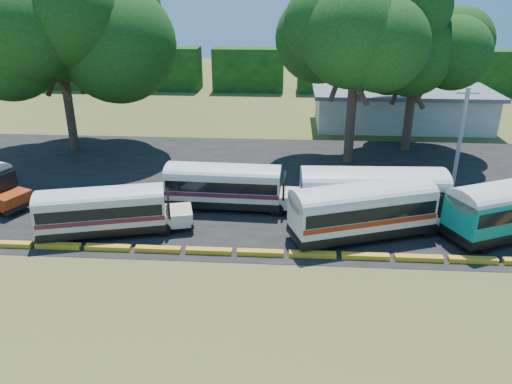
{
  "coord_description": "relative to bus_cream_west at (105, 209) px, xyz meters",
  "views": [
    {
      "loc": [
        5.94,
        -24.1,
        14.62
      ],
      "look_at": [
        3.91,
        6.0,
        1.84
      ],
      "focal_mm": 35.0,
      "sensor_mm": 36.0,
      "label": 1
    }
  ],
  "objects": [
    {
      "name": "ground",
      "position": [
        5.18,
        -3.0,
        -1.74
      ],
      "size": [
        160.0,
        160.0,
        0.0
      ],
      "primitive_type": "plane",
      "color": "#40511B",
      "rests_on": "ground"
    },
    {
      "name": "asphalt_strip",
      "position": [
        6.18,
        9.0,
        -1.73
      ],
      "size": [
        64.0,
        24.0,
        0.02
      ],
      "primitive_type": "cube",
      "color": "black",
      "rests_on": "ground"
    },
    {
      "name": "curb",
      "position": [
        5.18,
        -2.0,
        -1.59
      ],
      "size": [
        53.7,
        0.45,
        0.3
      ],
      "color": "gold",
      "rests_on": "ground"
    },
    {
      "name": "terminal_building",
      "position": [
        23.18,
        27.0,
        0.3
      ],
      "size": [
        19.0,
        9.0,
        4.0
      ],
      "color": "silver",
      "rests_on": "ground"
    },
    {
      "name": "treeline_backdrop",
      "position": [
        5.18,
        45.0,
        1.26
      ],
      "size": [
        130.0,
        4.0,
        6.0
      ],
      "color": "black",
      "rests_on": "ground"
    },
    {
      "name": "bus_cream_west",
      "position": [
        0.0,
        0.0,
        0.0
      ],
      "size": [
        9.61,
        4.55,
        3.07
      ],
      "rotation": [
        0.0,
        0.0,
        0.25
      ],
      "color": "black",
      "rests_on": "ground"
    },
    {
      "name": "bus_cream_east",
      "position": [
        6.97,
        4.42,
        0.06
      ],
      "size": [
        9.73,
        2.76,
        3.17
      ],
      "rotation": [
        0.0,
        0.0,
        -0.04
      ],
      "color": "black",
      "rests_on": "ground"
    },
    {
      "name": "bus_white_red",
      "position": [
        15.91,
        0.65,
        0.24
      ],
      "size": [
        10.9,
        6.0,
        3.5
      ],
      "rotation": [
        0.0,
        0.0,
        0.34
      ],
      "color": "black",
      "rests_on": "ground"
    },
    {
      "name": "bus_white_blue",
      "position": [
        16.83,
        2.86,
        0.36
      ],
      "size": [
        11.36,
        3.22,
        3.7
      ],
      "rotation": [
        0.0,
        0.0,
        0.04
      ],
      "color": "black",
      "rests_on": "ground"
    },
    {
      "name": "tree_west",
      "position": [
        -8.9,
        16.46,
        9.38
      ],
      "size": [
        13.06,
        13.06,
        15.93
      ],
      "color": "#3E291F",
      "rests_on": "ground"
    },
    {
      "name": "tree_center",
      "position": [
        16.36,
        14.75,
        10.09
      ],
      "size": [
        10.66,
        10.66,
        15.79
      ],
      "color": "#3E291F",
      "rests_on": "ground"
    },
    {
      "name": "tree_east",
      "position": [
        22.1,
        18.51,
        7.78
      ],
      "size": [
        9.12,
        9.12,
        12.92
      ],
      "color": "#3E291F",
      "rests_on": "ground"
    },
    {
      "name": "utility_pole",
      "position": [
        23.67,
        8.9,
        2.25
      ],
      "size": [
        1.6,
        0.3,
        7.74
      ],
      "color": "gray",
      "rests_on": "ground"
    }
  ]
}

